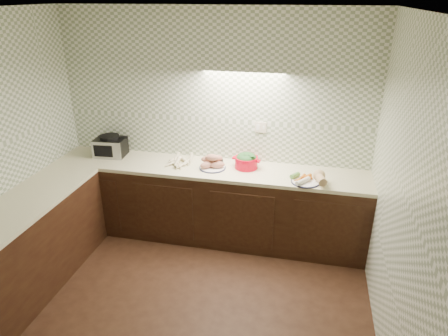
% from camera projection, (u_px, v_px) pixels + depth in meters
% --- Properties ---
extents(room, '(3.60, 3.60, 2.60)m').
position_uv_depth(room, '(154.00, 156.00, 2.89)').
color(room, black).
rests_on(room, ground).
extents(counter, '(3.60, 3.60, 0.90)m').
position_uv_depth(counter, '(124.00, 233.00, 4.10)').
color(counter, black).
rests_on(counter, ground).
extents(toaster_oven, '(0.38, 0.31, 0.25)m').
position_uv_depth(toaster_oven, '(110.00, 146.00, 4.80)').
color(toaster_oven, black).
rests_on(toaster_oven, counter).
extents(parsnip_pile, '(0.39, 0.32, 0.08)m').
position_uv_depth(parsnip_pile, '(184.00, 161.00, 4.60)').
color(parsnip_pile, beige).
rests_on(parsnip_pile, counter).
extents(sweet_potato_plate, '(0.30, 0.30, 0.17)m').
position_uv_depth(sweet_potato_plate, '(212.00, 163.00, 4.47)').
color(sweet_potato_plate, '#16193C').
rests_on(sweet_potato_plate, counter).
extents(onion_bowl, '(0.13, 0.13, 0.10)m').
position_uv_depth(onion_bowl, '(217.00, 161.00, 4.60)').
color(onion_bowl, black).
rests_on(onion_bowl, counter).
extents(dutch_oven, '(0.33, 0.30, 0.18)m').
position_uv_depth(dutch_oven, '(246.00, 161.00, 4.47)').
color(dutch_oven, red).
rests_on(dutch_oven, counter).
extents(veg_plate, '(0.38, 0.33, 0.14)m').
position_uv_depth(veg_plate, '(311.00, 178.00, 4.14)').
color(veg_plate, '#16193C').
rests_on(veg_plate, counter).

